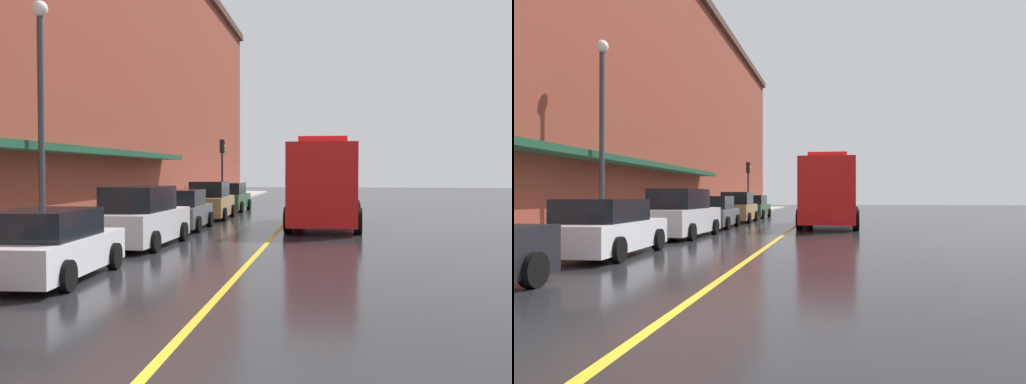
% 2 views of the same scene
% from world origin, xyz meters
% --- Properties ---
extents(ground_plane, '(112.00, 112.00, 0.00)m').
position_xyz_m(ground_plane, '(0.00, 25.00, 0.00)').
color(ground_plane, '#232326').
extents(sidewalk_left, '(2.40, 70.00, 0.15)m').
position_xyz_m(sidewalk_left, '(-6.20, 25.00, 0.07)').
color(sidewalk_left, '#ADA8A0').
rests_on(sidewalk_left, ground).
extents(lane_center_stripe, '(0.16, 70.00, 0.01)m').
position_xyz_m(lane_center_stripe, '(0.00, 25.00, 0.00)').
color(lane_center_stripe, gold).
rests_on(lane_center_stripe, ground).
extents(brick_building_left, '(13.00, 64.00, 16.09)m').
position_xyz_m(brick_building_left, '(-13.32, 24.00, 8.05)').
color(brick_building_left, brown).
rests_on(brick_building_left, ground).
extents(parked_car_1, '(2.22, 4.63, 1.54)m').
position_xyz_m(parked_car_1, '(-4.00, 6.34, 0.73)').
color(parked_car_1, silver).
rests_on(parked_car_1, ground).
extents(parked_car_2, '(2.18, 4.88, 1.89)m').
position_xyz_m(parked_car_2, '(-3.86, 12.33, 0.88)').
color(parked_car_2, silver).
rests_on(parked_car_2, ground).
extents(parked_car_3, '(2.03, 4.14, 1.61)m').
position_xyz_m(parked_car_3, '(-3.91, 17.86, 0.76)').
color(parked_car_3, '#595B60').
rests_on(parked_car_3, ground).
extents(parked_car_4, '(2.06, 4.40, 1.85)m').
position_xyz_m(parked_car_4, '(-3.88, 23.37, 0.86)').
color(parked_car_4, '#A5844C').
rests_on(parked_car_4, ground).
extents(parked_car_5, '(2.12, 4.35, 1.66)m').
position_xyz_m(parked_car_5, '(-3.94, 29.37, 0.78)').
color(parked_car_5, '#2D5133').
rests_on(parked_car_5, ground).
extents(fire_truck, '(3.08, 8.53, 3.66)m').
position_xyz_m(fire_truck, '(1.82, 19.82, 1.74)').
color(fire_truck, red).
rests_on(fire_truck, ground).
extents(parking_meter_0, '(0.14, 0.18, 1.33)m').
position_xyz_m(parking_meter_0, '(-5.35, 16.62, 1.06)').
color(parking_meter_0, '#4C4C51').
rests_on(parking_meter_0, sidewalk_left).
extents(parking_meter_2, '(0.14, 0.18, 1.33)m').
position_xyz_m(parking_meter_2, '(-5.35, 26.43, 1.06)').
color(parking_meter_2, '#4C4C51').
rests_on(parking_meter_2, sidewalk_left).
extents(street_lamp_left, '(0.44, 0.44, 6.94)m').
position_xyz_m(street_lamp_left, '(-5.95, 9.95, 4.40)').
color(street_lamp_left, '#33383D').
rests_on(street_lamp_left, sidewalk_left).
extents(traffic_light_near, '(0.38, 0.36, 4.30)m').
position_xyz_m(traffic_light_near, '(-5.29, 34.40, 3.16)').
color(traffic_light_near, '#232326').
rests_on(traffic_light_near, sidewalk_left).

